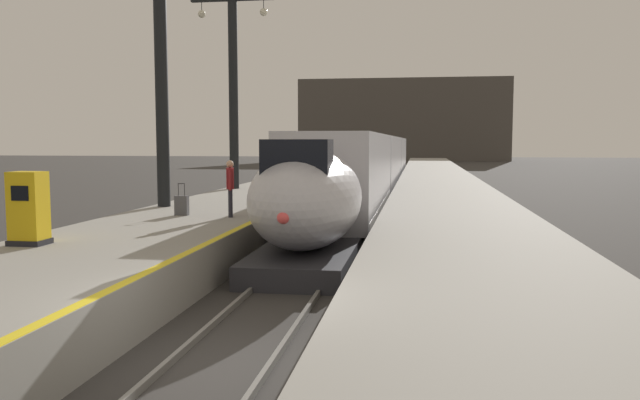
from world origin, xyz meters
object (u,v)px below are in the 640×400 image
Objects in this scene: station_column_mid at (160,30)px; ticket_machine_yellow at (29,211)px; highspeed_train_main at (374,163)px; station_column_far at (233,72)px; passenger_near_edge at (230,184)px; rolling_suitcase at (182,205)px.

ticket_machine_yellow is at bearing -87.60° from station_column_mid.
highspeed_train_main is 6.11× the size of station_column_far.
station_column_mid is at bearing -106.81° from highspeed_train_main.
passenger_near_edge reaches higher than ticket_machine_yellow.
highspeed_train_main is 5.57× the size of station_column_mid.
highspeed_train_main is 33.23× the size of passenger_near_edge.
ticket_machine_yellow is (0.35, -8.36, -5.26)m from station_column_mid.
station_column_mid reaches higher than passenger_near_edge.
ticket_machine_yellow is (0.35, -16.99, -4.79)m from station_column_far.
highspeed_train_main reaches higher than passenger_near_edge.
highspeed_train_main is at bearing 78.74° from ticket_machine_yellow.
station_column_mid reaches higher than ticket_machine_yellow.
highspeed_train_main is at bearing 83.09° from passenger_near_edge.
passenger_near_edge is 1.06× the size of ticket_machine_yellow.
station_column_far reaches higher than rolling_suitcase.
station_column_mid is 5.97× the size of passenger_near_edge.
passenger_near_edge is at bearing -74.22° from station_column_far.
station_column_mid is 8.64m from station_column_far.
station_column_mid is at bearing 92.40° from ticket_machine_yellow.
station_column_far is at bearing 105.78° from passenger_near_edge.
highspeed_train_main reaches higher than ticket_machine_yellow.
passenger_near_edge is (3.20, -2.71, -5.01)m from station_column_mid.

